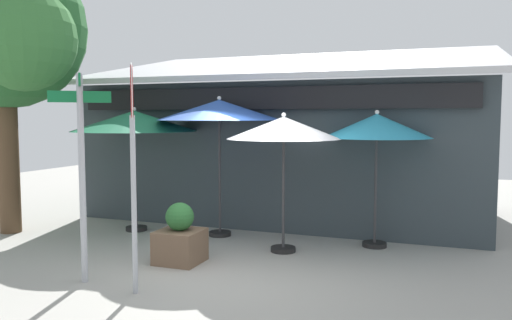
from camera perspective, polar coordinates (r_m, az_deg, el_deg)
name	(u,v)px	position (r m, az deg, el deg)	size (l,w,h in m)	color
ground_plane	(240,272)	(8.23, -1.80, -12.23)	(28.00, 28.00, 0.10)	#9E9B93
cafe_building	(293,146)	(12.73, 4.10, 1.54)	(9.36, 5.39, 4.19)	#333D42
street_sign_post	(81,156)	(7.65, -18.73, 0.42)	(0.67, 0.72, 2.96)	#A8AAB2
stop_sign	(133,136)	(6.93, -13.49, 2.58)	(0.43, 0.61, 3.06)	#A8AAB2
patio_umbrella_forest_green_left	(134,122)	(10.86, -13.29, 4.14)	(2.56, 2.56, 2.56)	black
patio_umbrella_royal_blue_center	(219,111)	(10.13, -4.08, 5.43)	(2.45, 2.45, 2.76)	black
patio_umbrella_ivory_right	(284,129)	(8.90, 3.08, 3.42)	(1.98, 1.98, 2.43)	black
patio_umbrella_teal_far_right	(377,127)	(9.48, 13.20, 3.56)	(1.95, 1.95, 2.48)	black
shade_tree	(6,30)	(11.52, -25.87, 12.77)	(3.50, 3.24, 5.76)	brown
sidewalk_planter	(180,238)	(8.53, -8.40, -8.54)	(0.69, 0.69, 0.98)	brown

